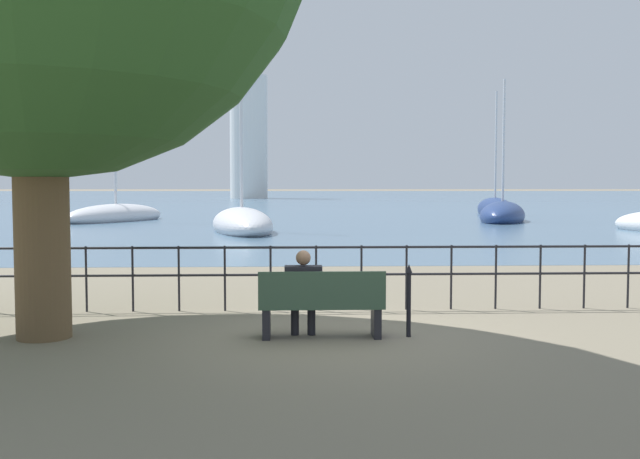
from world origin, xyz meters
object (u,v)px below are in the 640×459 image
Objects in this scene: park_bench at (322,306)px; sailboat_0 at (495,210)px; closed_umbrella at (409,296)px; sailboat_2 at (116,215)px; sailboat_3 at (502,215)px; sailboat_4 at (242,224)px; seated_person_left at (303,289)px; harbor_lighthouse at (249,129)px.

sailboat_0 reaches higher than park_bench.
closed_umbrella is 0.08× the size of sailboat_2.
sailboat_3 is 0.95× the size of sailboat_4.
seated_person_left is 0.13× the size of sailboat_0.
sailboat_3 is (-2.29, -9.46, -0.02)m from sailboat_0.
closed_umbrella is 42.21m from sailboat_0.
sailboat_3 reaches higher than closed_umbrella.
sailboat_4 reaches higher than park_bench.
sailboat_4 is at bearing -26.25° from sailboat_2.
sailboat_3 is 0.34× the size of harbor_lighthouse.
park_bench is at bearing -93.36° from sailboat_4.
harbor_lighthouse is (-8.72, 111.11, 11.05)m from closed_umbrella.
park_bench is 0.19× the size of sailboat_3.
sailboat_3 is (11.87, 30.74, -0.29)m from seated_person_left.
harbor_lighthouse reaches higher than sailboat_4.
harbor_lighthouse reaches higher than sailboat_2.
harbor_lighthouse reaches higher than sailboat_0.
sailboat_0 is at bearing 36.97° from sailboat_4.
harbor_lighthouse reaches higher than sailboat_3.
park_bench is at bearing -90.56° from sailboat_3.
sailboat_0 reaches higher than sailboat_3.
sailboat_3 is at bearing -99.95° from sailboat_0.
harbor_lighthouse is (-7.32, 111.07, 10.95)m from seated_person_left.
sailboat_0 is (13.92, 40.27, -0.05)m from park_bench.
park_bench is 32.94m from sailboat_3.
park_bench is 1.43× the size of seated_person_left.
sailboat_0 is at bearing 70.93° from park_bench.
seated_person_left is at bearing -91.00° from sailboat_3.
seated_person_left is 0.14× the size of sailboat_3.
sailboat_2 reaches higher than sailboat_0.
closed_umbrella is at bearing -1.53° from seated_person_left.
closed_umbrella is at bearing -88.68° from sailboat_3.
sailboat_0 is 24.23m from sailboat_4.
harbor_lighthouse is (-4.94, 88.58, 11.26)m from sailboat_4.
sailboat_3 is at bearing -76.56° from harbor_lighthouse.
sailboat_4 reaches higher than sailboat_3.
sailboat_4 is (-2.62, 22.57, -0.10)m from park_bench.
sailboat_3 is (11.63, 30.81, -0.07)m from park_bench.
sailboat_0 is 0.75× the size of sailboat_2.
sailboat_3 is at bearing 20.08° from sailboat_4.
sailboat_4 is (7.90, -9.61, -0.00)m from sailboat_2.
sailboat_2 reaches higher than closed_umbrella.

